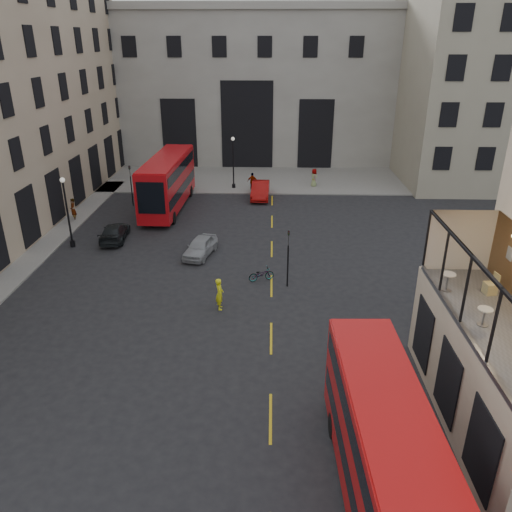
{
  "coord_description": "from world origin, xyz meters",
  "views": [
    {
      "loc": [
        -2.09,
        -16.24,
        14.51
      ],
      "look_at": [
        -2.92,
        9.87,
        3.0
      ],
      "focal_mm": 35.0,
      "sensor_mm": 36.0,
      "label": 1
    }
  ],
  "objects_px": {
    "car_a": "(200,247)",
    "pedestrian_a": "(155,181)",
    "pedestrian_e": "(73,210)",
    "bicycle": "(261,274)",
    "cafe_table_far": "(448,279)",
    "street_lamp_a": "(68,217)",
    "traffic_light_near": "(288,251)",
    "pedestrian_d": "(314,178)",
    "traffic_light_far": "(131,180)",
    "car_b": "(260,190)",
    "cyclist": "(220,294)",
    "pedestrian_b": "(174,180)",
    "cafe_table_mid": "(484,314)",
    "car_c": "(115,232)",
    "bus_near": "(387,456)",
    "street_lamp_b": "(233,166)",
    "cafe_chair_d": "(490,287)",
    "pedestrian_c": "(253,182)",
    "bus_far": "(168,180)"
  },
  "relations": [
    {
      "from": "cafe_table_mid",
      "to": "pedestrian_a",
      "type": "bearing_deg",
      "value": 121.01
    },
    {
      "from": "cafe_table_mid",
      "to": "cafe_chair_d",
      "type": "bearing_deg",
      "value": 63.76
    },
    {
      "from": "cafe_table_mid",
      "to": "car_c",
      "type": "bearing_deg",
      "value": 136.07
    },
    {
      "from": "traffic_light_near",
      "to": "cyclist",
      "type": "relative_size",
      "value": 1.97
    },
    {
      "from": "bus_far",
      "to": "pedestrian_c",
      "type": "height_order",
      "value": "bus_far"
    },
    {
      "from": "car_b",
      "to": "bicycle",
      "type": "height_order",
      "value": "car_b"
    },
    {
      "from": "traffic_light_near",
      "to": "car_c",
      "type": "xyz_separation_m",
      "value": [
        -13.19,
        7.46,
        -1.79
      ]
    },
    {
      "from": "car_a",
      "to": "pedestrian_b",
      "type": "bearing_deg",
      "value": 120.01
    },
    {
      "from": "bus_far",
      "to": "pedestrian_b",
      "type": "xyz_separation_m",
      "value": [
        -0.76,
        6.58,
        -1.8
      ]
    },
    {
      "from": "bicycle",
      "to": "cafe_table_far",
      "type": "relative_size",
      "value": 2.19
    },
    {
      "from": "bicycle",
      "to": "car_a",
      "type": "bearing_deg",
      "value": 28.68
    },
    {
      "from": "car_c",
      "to": "bicycle",
      "type": "xyz_separation_m",
      "value": [
        11.53,
        -6.69,
        -0.19
      ]
    },
    {
      "from": "cyclist",
      "to": "traffic_light_near",
      "type": "bearing_deg",
      "value": -63.5
    },
    {
      "from": "traffic_light_near",
      "to": "pedestrian_e",
      "type": "relative_size",
      "value": 1.95
    },
    {
      "from": "street_lamp_a",
      "to": "pedestrian_a",
      "type": "xyz_separation_m",
      "value": [
        2.93,
        15.31,
        -1.44
      ]
    },
    {
      "from": "pedestrian_b",
      "to": "pedestrian_a",
      "type": "bearing_deg",
      "value": 152.26
    },
    {
      "from": "street_lamp_a",
      "to": "street_lamp_b",
      "type": "height_order",
      "value": "same"
    },
    {
      "from": "street_lamp_b",
      "to": "car_b",
      "type": "bearing_deg",
      "value": -47.78
    },
    {
      "from": "street_lamp_a",
      "to": "cyclist",
      "type": "relative_size",
      "value": 2.77
    },
    {
      "from": "traffic_light_near",
      "to": "traffic_light_far",
      "type": "height_order",
      "value": "same"
    },
    {
      "from": "pedestrian_b",
      "to": "car_c",
      "type": "bearing_deg",
      "value": -144.0
    },
    {
      "from": "cafe_table_mid",
      "to": "pedestrian_d",
      "type": "bearing_deg",
      "value": 95.78
    },
    {
      "from": "car_b",
      "to": "cyclist",
      "type": "distance_m",
      "value": 21.92
    },
    {
      "from": "traffic_light_near",
      "to": "bus_far",
      "type": "xyz_separation_m",
      "value": [
        -10.44,
        15.36,
        0.23
      ]
    },
    {
      "from": "pedestrian_c",
      "to": "car_b",
      "type": "bearing_deg",
      "value": 108.92
    },
    {
      "from": "bicycle",
      "to": "cafe_table_far",
      "type": "height_order",
      "value": "cafe_table_far"
    },
    {
      "from": "pedestrian_a",
      "to": "pedestrian_e",
      "type": "xyz_separation_m",
      "value": [
        -4.93,
        -9.53,
        0.02
      ]
    },
    {
      "from": "street_lamp_b",
      "to": "pedestrian_d",
      "type": "distance_m",
      "value": 8.54
    },
    {
      "from": "bus_near",
      "to": "pedestrian_a",
      "type": "height_order",
      "value": "bus_near"
    },
    {
      "from": "bus_near",
      "to": "pedestrian_b",
      "type": "distance_m",
      "value": 40.7
    },
    {
      "from": "car_c",
      "to": "cyclist",
      "type": "xyz_separation_m",
      "value": [
        9.2,
        -10.43,
        0.33
      ]
    },
    {
      "from": "car_a",
      "to": "car_b",
      "type": "bearing_deg",
      "value": 87.96
    },
    {
      "from": "cafe_table_mid",
      "to": "street_lamp_a",
      "type": "bearing_deg",
      "value": 141.98
    },
    {
      "from": "car_a",
      "to": "pedestrian_d",
      "type": "bearing_deg",
      "value": 76.16
    },
    {
      "from": "bus_near",
      "to": "pedestrian_e",
      "type": "relative_size",
      "value": 5.53
    },
    {
      "from": "bicycle",
      "to": "cafe_chair_d",
      "type": "height_order",
      "value": "cafe_chair_d"
    },
    {
      "from": "cafe_chair_d",
      "to": "pedestrian_b",
      "type": "bearing_deg",
      "value": 121.72
    },
    {
      "from": "bicycle",
      "to": "pedestrian_a",
      "type": "xyz_separation_m",
      "value": [
        -11.4,
        20.55,
        0.52
      ]
    },
    {
      "from": "traffic_light_near",
      "to": "bicycle",
      "type": "xyz_separation_m",
      "value": [
        -1.67,
        0.76,
        -1.98
      ]
    },
    {
      "from": "street_lamp_a",
      "to": "car_b",
      "type": "distance_m",
      "value": 18.97
    },
    {
      "from": "car_a",
      "to": "pedestrian_a",
      "type": "xyz_separation_m",
      "value": [
        -6.93,
        16.61,
        0.29
      ]
    },
    {
      "from": "pedestrian_e",
      "to": "cafe_table_mid",
      "type": "xyz_separation_m",
      "value": [
        24.9,
        -23.68,
        4.09
      ]
    },
    {
      "from": "bus_far",
      "to": "car_c",
      "type": "bearing_deg",
      "value": -109.21
    },
    {
      "from": "pedestrian_d",
      "to": "pedestrian_b",
      "type": "bearing_deg",
      "value": 82.06
    },
    {
      "from": "bicycle",
      "to": "traffic_light_far",
      "type": "bearing_deg",
      "value": 19.01
    },
    {
      "from": "traffic_light_far",
      "to": "pedestrian_b",
      "type": "distance_m",
      "value": 6.75
    },
    {
      "from": "traffic_light_near",
      "to": "pedestrian_d",
      "type": "bearing_deg",
      "value": 81.66
    },
    {
      "from": "street_lamp_a",
      "to": "cafe_chair_d",
      "type": "relative_size",
      "value": 5.75
    },
    {
      "from": "pedestrian_d",
      "to": "street_lamp_b",
      "type": "bearing_deg",
      "value": 84.59
    },
    {
      "from": "car_a",
      "to": "cyclist",
      "type": "relative_size",
      "value": 2.04
    }
  ]
}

